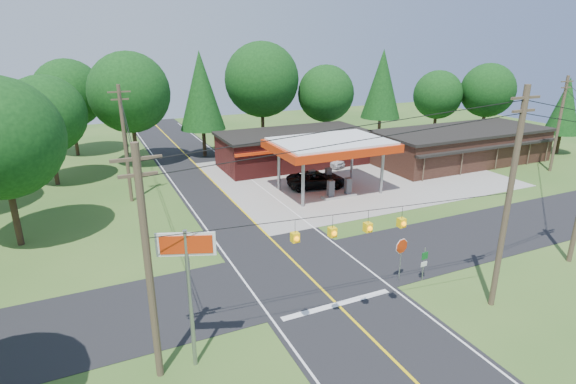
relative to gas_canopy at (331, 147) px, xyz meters
name	(u,v)px	position (x,y,z in m)	size (l,w,h in m)	color
ground	(307,274)	(-9.00, -13.00, -4.27)	(120.00, 120.00, 0.00)	#2E561E
main_highway	(307,274)	(-9.00, -13.00, -4.26)	(8.00, 120.00, 0.02)	black
cross_road	(307,274)	(-9.00, -13.00, -4.25)	(70.00, 7.00, 0.02)	black
lane_center_yellow	(307,274)	(-9.00, -13.00, -4.24)	(0.15, 110.00, 0.00)	yellow
gas_canopy	(331,147)	(0.00, 0.00, 0.00)	(10.60, 7.40, 4.88)	gray
convenience_store	(293,148)	(1.00, 9.98, -2.35)	(16.40, 7.55, 3.80)	#551918
strip_building	(461,146)	(19.00, 2.98, -2.35)	(20.40, 8.75, 3.80)	black
utility_pole_near_right	(509,199)	(-1.50, -20.00, 1.69)	(1.80, 0.30, 11.50)	#473828
utility_pole_near_left	(148,264)	(-18.50, -18.00, 0.93)	(1.80, 0.30, 10.00)	#473828
utility_pole_far_left	(125,143)	(-17.00, 5.00, 0.93)	(1.80, 0.30, 10.00)	#473828
utility_pole_far_right	(559,123)	(25.00, -4.00, 0.93)	(1.80, 0.30, 10.00)	#473828
utility_pole_north	(123,117)	(-15.50, 22.00, 0.48)	(0.30, 0.30, 9.50)	#473828
overhead_beacons	(351,215)	(-10.00, -19.00, 1.95)	(17.04, 2.04, 1.03)	black
treeline_backdrop	(207,101)	(-8.18, 11.01, 3.22)	(70.27, 51.59, 13.30)	#332316
suv_car	(317,180)	(-0.50, 1.50, -3.48)	(5.66, 5.66, 1.57)	black
sedan_car	(327,160)	(4.14, 7.75, -3.55)	(4.18, 4.18, 1.42)	white
big_stop_sign	(188,269)	(-17.00, -18.01, 0.41)	(2.23, 0.92, 6.36)	gray
octagonal_stop_sign	(401,250)	(-4.50, -16.01, -2.20)	(0.93, 0.21, 2.75)	gray
route_sign_post	(424,261)	(-3.20, -16.52, -3.00)	(0.44, 0.09, 2.13)	gray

